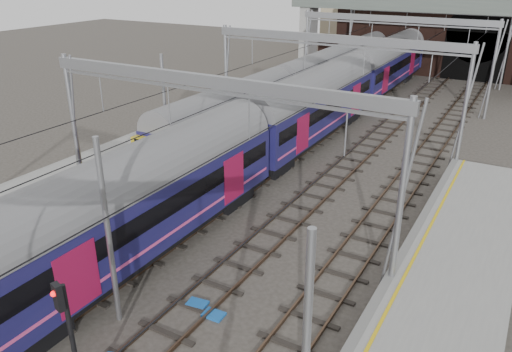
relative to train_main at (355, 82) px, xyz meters
The scene contains 9 objects.
tracks 17.73m from the train_main, 83.45° to the right, with size 14.40×80.00×0.22m.
overhead_line 11.78m from the train_main, 79.63° to the right, with size 16.80×80.00×8.00m.
retaining_wall 19.88m from the train_main, 80.12° to the left, with size 28.00×2.75×9.00m.
overbridge 14.48m from the train_main, 81.62° to the left, with size 28.00×3.00×9.25m.
train_main is the anchor object (origin of this frame).
train_second 4.37m from the train_main, 156.40° to the left, with size 2.68×46.57×4.66m.
signal_near_centre 34.09m from the train_main, 83.49° to the right, with size 0.35×0.45×4.36m.
equip_cover_b 28.74m from the train_main, 81.99° to the right, with size 0.78×0.55×0.09m, color #175AAF.
equip_cover_c 29.10m from the train_main, 80.28° to the right, with size 0.78×0.55×0.09m, color #175AAF.
Camera 1 is at (11.62, -8.27, 11.93)m, focal length 35.00 mm.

